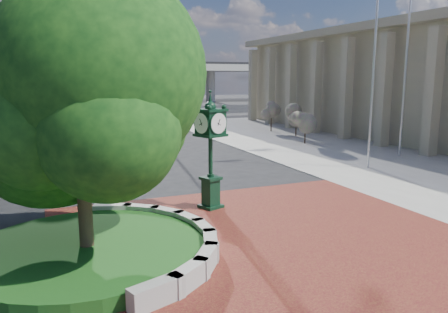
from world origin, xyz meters
TOP-DOWN VIEW (x-y plane):
  - ground at (0.00, 0.00)m, footprint 200.00×200.00m
  - plaza at (0.00, -1.00)m, footprint 12.00×12.00m
  - sidewalk at (16.00, 10.00)m, footprint 20.00×50.00m
  - planter_wall at (-2.71, -0.00)m, footprint 2.96×6.77m
  - grass_bed at (-5.00, 0.00)m, footprint 6.10×6.10m
  - overpass at (-0.22, 70.00)m, footprint 90.00×12.00m
  - tree_planter at (-5.00, 0.00)m, footprint 5.20×5.20m
  - tree_street at (-4.00, 18.00)m, footprint 4.40×4.40m
  - post_clock at (-0.43, 3.00)m, footprint 1.08×1.08m
  - parked_car at (3.86, 37.54)m, footprint 2.97×4.70m
  - flagpole_a at (9.74, 6.56)m, footprint 1.55×0.18m
  - flagpole_b at (13.83, 8.57)m, footprint 1.70×0.22m
  - street_lamp_near at (3.05, 24.56)m, footprint 2.20×0.96m
  - street_lamp_far at (-3.69, 39.32)m, footprint 2.25×0.76m
  - shrub_near at (11.32, 15.02)m, footprint 1.20×1.20m
  - shrub_mid at (12.85, 18.69)m, footprint 1.20×1.20m
  - shrub_far at (12.56, 22.30)m, footprint 1.20×1.20m

SIDE VIEW (x-z plane):
  - ground at x=0.00m, z-range 0.00..0.00m
  - plaza at x=0.00m, z-range 0.00..0.04m
  - sidewalk at x=16.00m, z-range 0.00..0.04m
  - grass_bed at x=-5.00m, z-range 0.00..0.40m
  - planter_wall at x=-2.71m, z-range 0.00..0.54m
  - parked_car at x=3.86m, z-range 0.00..1.49m
  - shrub_near at x=11.32m, z-range 0.49..2.69m
  - shrub_mid at x=12.85m, z-range 0.49..2.69m
  - shrub_far at x=12.56m, z-range 0.49..2.69m
  - post_clock at x=-0.43m, z-range 0.21..4.39m
  - tree_street at x=-4.00m, z-range 0.52..5.96m
  - tree_planter at x=-5.00m, z-range 0.56..6.89m
  - flagpole_a at x=9.74m, z-range 0.12..10.01m
  - flagpole_b at x=13.83m, z-range 0.14..11.05m
  - street_lamp_near at x=3.05m, z-range 0.88..11.06m
  - street_lamp_far at x=-3.69m, z-range 0.88..11.08m
  - overpass at x=-0.22m, z-range 2.79..10.29m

